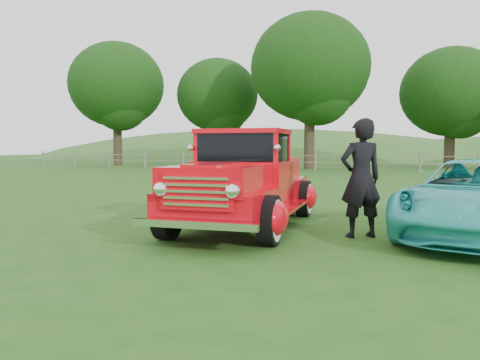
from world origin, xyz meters
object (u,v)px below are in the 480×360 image
(tree_far_west, at_px, (117,85))
(red_pickup, at_px, (245,184))
(tree_near_east, at_px, (451,92))
(tree_near_west, at_px, (310,68))
(man, at_px, (361,178))
(tree_mid_west, at_px, (217,96))

(tree_far_west, xyz_separation_m, red_pickup, (19.63, -24.44, -5.69))
(tree_far_west, xyz_separation_m, tree_near_east, (25.00, 3.00, -1.24))
(tree_near_west, bearing_deg, red_pickup, -81.19)
(tree_far_west, bearing_deg, man, -48.72)
(red_pickup, distance_m, man, 2.13)
(tree_mid_west, relative_size, tree_near_west, 0.81)
(man, bearing_deg, tree_far_west, -80.88)
(tree_far_west, distance_m, tree_mid_west, 8.30)
(tree_near_west, xyz_separation_m, red_pickup, (3.63, -23.44, -6.00))
(tree_near_east, relative_size, red_pickup, 1.64)
(tree_near_east, distance_m, man, 28.27)
(red_pickup, bearing_deg, tree_near_west, 95.85)
(tree_near_east, bearing_deg, tree_far_west, -173.16)
(man, bearing_deg, tree_near_west, -108.59)
(tree_mid_west, relative_size, man, 4.40)
(tree_far_west, xyz_separation_m, man, (21.73, -24.75, -5.52))
(tree_mid_west, xyz_separation_m, red_pickup, (11.63, -26.44, -4.75))
(tree_far_west, bearing_deg, tree_near_east, 6.84)
(tree_mid_west, height_order, tree_near_east, tree_mid_west)
(tree_near_west, xyz_separation_m, tree_near_east, (9.00, 4.00, -1.55))
(tree_near_east, xyz_separation_m, red_pickup, (-5.37, -27.44, -4.45))
(tree_mid_west, xyz_separation_m, tree_near_west, (8.00, -3.00, 1.25))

